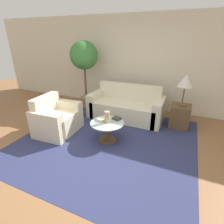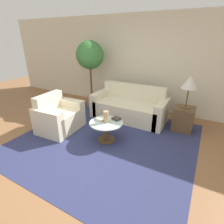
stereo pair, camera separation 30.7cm
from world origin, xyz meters
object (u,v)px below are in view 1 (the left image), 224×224
Objects in this scene: potted_plant at (84,59)px; book_stack at (117,118)px; table_lamp at (186,81)px; coffee_table at (107,129)px; sofa_main at (126,107)px; bowl at (101,119)px; armchair at (56,120)px; vase at (107,117)px.

potted_plant is 2.26m from book_stack.
coffee_table is at bearing -136.70° from table_lamp.
coffee_table is (0.02, -1.26, -0.02)m from sofa_main.
bowl is at bearing 165.10° from coffee_table.
book_stack is (-1.20, -1.04, -0.67)m from table_lamp.
potted_plant reaches higher than table_lamp.
table_lamp is 0.37× the size of potted_plant.
sofa_main is 1.24m from bowl.
armchair is 1.26m from vase.
bowl is (-0.12, -1.22, 0.15)m from sofa_main.
book_stack is (1.55, -1.31, -1.00)m from potted_plant.
potted_plant is at bearing 169.34° from sofa_main.
coffee_table is 0.95× the size of table_lamp.
sofa_main is at bearing 91.26° from vase.
potted_plant reaches higher than bowl.
sofa_main is at bearing 84.36° from bowl.
sofa_main is at bearing -10.66° from potted_plant.
sofa_main is 1.83m from potted_plant.
vase is at bearing -29.87° from coffee_table.
potted_plant is at bearing 133.05° from vase.
vase is 0.18m from bowl.
bowl is at bearing -129.42° from book_stack.
table_lamp is (1.33, 1.25, 0.84)m from coffee_table.
table_lamp reaches higher than vase.
sofa_main is 7.94× the size of vase.
bowl reaches higher than book_stack.
coffee_table is 0.27m from vase.
table_lamp is (2.55, 1.37, 0.82)m from armchair.
armchair reaches higher than book_stack.
vase is at bearing -46.95° from potted_plant.
vase is (1.23, 0.11, 0.25)m from armchair.
bowl is (-0.15, 0.04, -0.10)m from vase.
table_lamp is at bearing 43.30° from coffee_table.
sofa_main is 0.99× the size of potted_plant.
coffee_table is at bearing -87.81° from armchair.
potted_plant reaches higher than book_stack.
potted_plant is at bearing 130.68° from bowl.
armchair is 1.46× the size of coffee_table.
book_stack is at bearing -81.89° from sofa_main.
table_lamp is 2.99× the size of vase.
vase is (1.42, -1.53, -0.90)m from potted_plant.
table_lamp reaches higher than bowl.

